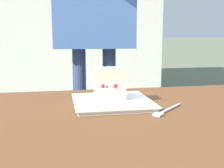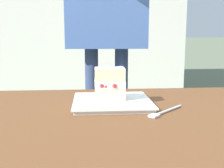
% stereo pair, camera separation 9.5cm
% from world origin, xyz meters
% --- Properties ---
extents(patio_table, '(1.47, 0.98, 0.69)m').
position_xyz_m(patio_table, '(0.00, 0.00, 0.60)').
color(patio_table, brown).
rests_on(patio_table, ground).
extents(dessert_plate, '(0.26, 0.26, 0.02)m').
position_xyz_m(dessert_plate, '(0.18, -0.22, 0.69)').
color(dessert_plate, white).
rests_on(dessert_plate, patio_table).
extents(cake_slice, '(0.10, 0.08, 0.11)m').
position_xyz_m(cake_slice, '(0.19, -0.22, 0.76)').
color(cake_slice, beige).
rests_on(cake_slice, dessert_plate).
extents(dessert_fork, '(0.13, 0.13, 0.01)m').
position_xyz_m(dessert_fork, '(0.03, -0.10, 0.69)').
color(dessert_fork, silver).
rests_on(dessert_fork, patio_table).
extents(patio_building, '(3.45, 2.15, 2.52)m').
position_xyz_m(patio_building, '(0.70, -4.08, 1.26)').
color(patio_building, silver).
rests_on(patio_building, ground).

